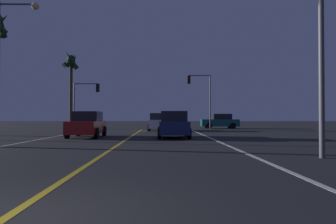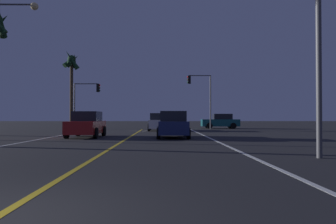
{
  "view_description": "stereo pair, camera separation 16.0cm",
  "coord_description": "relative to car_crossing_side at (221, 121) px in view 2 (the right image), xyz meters",
  "views": [
    {
      "loc": [
        2.05,
        -3.88,
        1.33
      ],
      "look_at": [
        2.66,
        24.65,
        1.78
      ],
      "focal_mm": 34.16,
      "sensor_mm": 36.0,
      "label": 1
    },
    {
      "loc": [
        2.21,
        -3.88,
        1.33
      ],
      "look_at": [
        2.66,
        24.65,
        1.78
      ],
      "focal_mm": 34.16,
      "sensor_mm": 36.0,
      "label": 2
    }
  ],
  "objects": [
    {
      "name": "lane_edge_left",
      "position": [
        -14.06,
        -20.76,
        -0.82
      ],
      "size": [
        0.16,
        36.49,
        0.01
      ],
      "primitive_type": "cube",
      "color": "silver",
      "rests_on": "ground"
    },
    {
      "name": "car_oncoming",
      "position": [
        -11.73,
        -15.75,
        0.0
      ],
      "size": [
        2.02,
        4.3,
        1.7
      ],
      "rotation": [
        0.0,
        0.0,
        -1.57
      ],
      "color": "black",
      "rests_on": "ground"
    },
    {
      "name": "car_crossing_side",
      "position": [
        0.0,
        0.0,
        0.0
      ],
      "size": [
        4.3,
        2.02,
        1.7
      ],
      "rotation": [
        0.0,
        0.0,
        3.14
      ],
      "color": "black",
      "rests_on": "ground"
    },
    {
      "name": "lane_edge_right",
      "position": [
        -3.73,
        -20.76,
        -0.82
      ],
      "size": [
        0.16,
        36.49,
        0.01
      ],
      "primitive_type": "cube",
      "color": "silver",
      "rests_on": "ground"
    },
    {
      "name": "traffic_light_near_right",
      "position": [
        -2.64,
        -2.02,
        3.52
      ],
      "size": [
        2.64,
        0.36,
        5.93
      ],
      "rotation": [
        0.0,
        0.0,
        3.14
      ],
      "color": "#4C4C51",
      "rests_on": "ground"
    },
    {
      "name": "car_ahead_far",
      "position": [
        -7.1,
        -5.7,
        0.0
      ],
      "size": [
        2.02,
        4.3,
        1.7
      ],
      "rotation": [
        0.0,
        0.0,
        1.57
      ],
      "color": "black",
      "rests_on": "ground"
    },
    {
      "name": "car_lead_same_lane",
      "position": [
        -6.05,
        -16.43,
        0.0
      ],
      "size": [
        2.02,
        4.3,
        1.7
      ],
      "rotation": [
        0.0,
        0.0,
        1.57
      ],
      "color": "black",
      "rests_on": "ground"
    },
    {
      "name": "traffic_light_near_left",
      "position": [
        -14.95,
        -2.02,
        2.91
      ],
      "size": [
        2.88,
        0.36,
        5.01
      ],
      "color": "#4C4C51",
      "rests_on": "ground"
    },
    {
      "name": "street_lamp_left_mid",
      "position": [
        -15.63,
        -18.48,
        4.25
      ],
      "size": [
        2.39,
        0.44,
        7.97
      ],
      "color": "#4C4C51",
      "rests_on": "ground"
    },
    {
      "name": "street_lamp_right_near",
      "position": [
        -2.21,
        -26.63,
        3.97
      ],
      "size": [
        2.44,
        0.44,
        7.45
      ],
      "rotation": [
        0.0,
        0.0,
        3.14
      ],
      "color": "#4C4C51",
      "rests_on": "ground"
    },
    {
      "name": "lane_center_divider",
      "position": [
        -8.9,
        -20.76,
        -0.82
      ],
      "size": [
        0.16,
        36.49,
        0.01
      ],
      "primitive_type": "cube",
      "color": "gold",
      "rests_on": "ground"
    },
    {
      "name": "palm_tree_left_far",
      "position": [
        -17.08,
        -0.56,
        6.15
      ],
      "size": [
        2.03,
        2.08,
        8.9
      ],
      "color": "#473826",
      "rests_on": "ground"
    }
  ]
}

